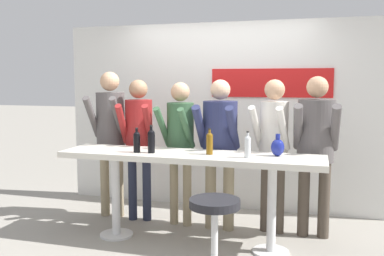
{
  "coord_description": "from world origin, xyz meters",
  "views": [
    {
      "loc": [
        1.23,
        -4.11,
        1.7
      ],
      "look_at": [
        0.0,
        0.09,
        1.2
      ],
      "focal_mm": 40.0,
      "sensor_mm": 36.0,
      "label": 1
    }
  ],
  "objects_px": {
    "person_center_left": "(180,136)",
    "wine_bottle_0": "(210,142)",
    "bar_stool": "(215,226)",
    "wine_bottle_3": "(248,146)",
    "person_far_left": "(110,127)",
    "person_left": "(139,133)",
    "person_center_right": "(273,137)",
    "wine_bottle_2": "(137,141)",
    "decorative_vase": "(278,147)",
    "wine_bottle_1": "(151,140)",
    "person_center": "(220,138)",
    "tasting_table": "(190,166)",
    "person_right": "(316,139)"
  },
  "relations": [
    {
      "from": "person_center_left",
      "to": "wine_bottle_0",
      "type": "distance_m",
      "value": 0.72
    },
    {
      "from": "bar_stool",
      "to": "wine_bottle_3",
      "type": "xyz_separation_m",
      "value": [
        0.18,
        0.61,
        0.6
      ]
    },
    {
      "from": "bar_stool",
      "to": "person_far_left",
      "type": "distance_m",
      "value": 2.18
    },
    {
      "from": "person_left",
      "to": "person_center_right",
      "type": "distance_m",
      "value": 1.58
    },
    {
      "from": "person_far_left",
      "to": "person_center_right",
      "type": "height_order",
      "value": "person_far_left"
    },
    {
      "from": "wine_bottle_3",
      "to": "wine_bottle_2",
      "type": "bearing_deg",
      "value": -179.19
    },
    {
      "from": "wine_bottle_3",
      "to": "person_center_right",
      "type": "bearing_deg",
      "value": 75.04
    },
    {
      "from": "bar_stool",
      "to": "person_center_right",
      "type": "xyz_separation_m",
      "value": [
        0.35,
        1.28,
        0.6
      ]
    },
    {
      "from": "person_far_left",
      "to": "decorative_vase",
      "type": "relative_size",
      "value": 8.16
    },
    {
      "from": "person_far_left",
      "to": "wine_bottle_1",
      "type": "xyz_separation_m",
      "value": [
        0.81,
        -0.69,
        -0.04
      ]
    },
    {
      "from": "wine_bottle_3",
      "to": "person_center",
      "type": "bearing_deg",
      "value": 124.31
    },
    {
      "from": "person_center_left",
      "to": "wine_bottle_1",
      "type": "relative_size",
      "value": 5.83
    },
    {
      "from": "wine_bottle_0",
      "to": "wine_bottle_3",
      "type": "height_order",
      "value": "wine_bottle_0"
    },
    {
      "from": "bar_stool",
      "to": "person_center",
      "type": "bearing_deg",
      "value": 100.79
    },
    {
      "from": "wine_bottle_1",
      "to": "person_left",
      "type": "bearing_deg",
      "value": 123.04
    },
    {
      "from": "tasting_table",
      "to": "person_center_right",
      "type": "height_order",
      "value": "person_center_right"
    },
    {
      "from": "wine_bottle_0",
      "to": "wine_bottle_2",
      "type": "relative_size",
      "value": 1.04
    },
    {
      "from": "person_center_right",
      "to": "wine_bottle_3",
      "type": "relative_size",
      "value": 6.63
    },
    {
      "from": "wine_bottle_2",
      "to": "person_far_left",
      "type": "bearing_deg",
      "value": 133.14
    },
    {
      "from": "tasting_table",
      "to": "wine_bottle_2",
      "type": "height_order",
      "value": "wine_bottle_2"
    },
    {
      "from": "person_center_right",
      "to": "person_right",
      "type": "height_order",
      "value": "person_right"
    },
    {
      "from": "wine_bottle_1",
      "to": "wine_bottle_0",
      "type": "bearing_deg",
      "value": 7.98
    },
    {
      "from": "wine_bottle_0",
      "to": "decorative_vase",
      "type": "height_order",
      "value": "wine_bottle_0"
    },
    {
      "from": "wine_bottle_2",
      "to": "decorative_vase",
      "type": "height_order",
      "value": "wine_bottle_2"
    },
    {
      "from": "person_center_right",
      "to": "wine_bottle_0",
      "type": "relative_size",
      "value": 6.43
    },
    {
      "from": "bar_stool",
      "to": "tasting_table",
      "type": "bearing_deg",
      "value": 121.82
    },
    {
      "from": "wine_bottle_0",
      "to": "person_center_left",
      "type": "bearing_deg",
      "value": 132.13
    },
    {
      "from": "tasting_table",
      "to": "person_right",
      "type": "bearing_deg",
      "value": 24.96
    },
    {
      "from": "person_left",
      "to": "wine_bottle_0",
      "type": "distance_m",
      "value": 1.15
    },
    {
      "from": "tasting_table",
      "to": "wine_bottle_1",
      "type": "bearing_deg",
      "value": -168.2
    },
    {
      "from": "person_center",
      "to": "wine_bottle_1",
      "type": "relative_size",
      "value": 5.93
    },
    {
      "from": "person_far_left",
      "to": "wine_bottle_3",
      "type": "xyz_separation_m",
      "value": [
        1.8,
        -0.69,
        -0.05
      ]
    },
    {
      "from": "bar_stool",
      "to": "person_center",
      "type": "height_order",
      "value": "person_center"
    },
    {
      "from": "person_center_right",
      "to": "bar_stool",
      "type": "bearing_deg",
      "value": -94.07
    },
    {
      "from": "tasting_table",
      "to": "wine_bottle_3",
      "type": "distance_m",
      "value": 0.66
    },
    {
      "from": "person_left",
      "to": "person_center_left",
      "type": "distance_m",
      "value": 0.53
    },
    {
      "from": "tasting_table",
      "to": "person_center",
      "type": "bearing_deg",
      "value": 69.2
    },
    {
      "from": "bar_stool",
      "to": "wine_bottle_1",
      "type": "relative_size",
      "value": 2.44
    },
    {
      "from": "wine_bottle_2",
      "to": "person_center",
      "type": "bearing_deg",
      "value": 39.67
    },
    {
      "from": "tasting_table",
      "to": "bar_stool",
      "type": "distance_m",
      "value": 0.88
    },
    {
      "from": "wine_bottle_1",
      "to": "decorative_vase",
      "type": "xyz_separation_m",
      "value": [
        1.26,
        0.18,
        -0.04
      ]
    },
    {
      "from": "person_right",
      "to": "wine_bottle_1",
      "type": "relative_size",
      "value": 6.06
    },
    {
      "from": "person_center_right",
      "to": "person_far_left",
      "type": "bearing_deg",
      "value": -169.12
    },
    {
      "from": "bar_stool",
      "to": "person_left",
      "type": "distance_m",
      "value": 1.85
    },
    {
      "from": "person_left",
      "to": "wine_bottle_3",
      "type": "height_order",
      "value": "person_left"
    },
    {
      "from": "person_right",
      "to": "wine_bottle_1",
      "type": "bearing_deg",
      "value": -159.16
    },
    {
      "from": "bar_stool",
      "to": "person_left",
      "type": "height_order",
      "value": "person_left"
    },
    {
      "from": "tasting_table",
      "to": "person_left",
      "type": "relative_size",
      "value": 1.59
    },
    {
      "from": "person_center",
      "to": "person_right",
      "type": "relative_size",
      "value": 0.98
    },
    {
      "from": "person_far_left",
      "to": "person_center_left",
      "type": "relative_size",
      "value": 1.07
    }
  ]
}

